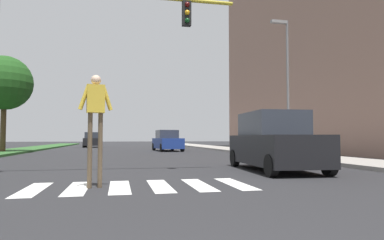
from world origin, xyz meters
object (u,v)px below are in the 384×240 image
at_px(suv_crossing, 274,143).
at_px(sedan_distant, 92,140).
at_px(tree_far, 4,83).
at_px(street_lamp_right, 286,75).
at_px(sedan_midblock, 167,141).
at_px(pedestrian_performer, 96,112).

relative_size(suv_crossing, sedan_distant, 1.08).
bearing_deg(tree_far, sedan_distant, 72.28).
xyz_separation_m(street_lamp_right, sedan_midblock, (-5.12, 10.96, -3.80)).
height_order(street_lamp_right, sedan_midblock, street_lamp_right).
bearing_deg(suv_crossing, street_lamp_right, 59.61).
bearing_deg(street_lamp_right, sedan_midblock, 115.03).
xyz_separation_m(tree_far, sedan_midblock, (11.79, 2.35, -4.10)).
distance_m(sedan_midblock, sedan_distant, 14.68).
distance_m(pedestrian_performer, suv_crossing, 6.42).
distance_m(suv_crossing, sedan_distant, 31.68).
xyz_separation_m(tree_far, street_lamp_right, (16.91, -8.61, -0.30)).
height_order(pedestrian_performer, sedan_distant, pedestrian_performer).
xyz_separation_m(tree_far, suv_crossing, (12.97, -15.33, -3.96)).
relative_size(street_lamp_right, suv_crossing, 1.60).
bearing_deg(sedan_midblock, suv_crossing, -86.19).
bearing_deg(suv_crossing, sedan_midblock, 93.81).
distance_m(tree_far, sedan_distant, 16.58).
xyz_separation_m(suv_crossing, sedan_distant, (-8.08, 30.63, -0.14)).
relative_size(suv_crossing, sedan_midblock, 1.05).
height_order(suv_crossing, sedan_midblock, suv_crossing).
height_order(tree_far, street_lamp_right, street_lamp_right).
height_order(street_lamp_right, pedestrian_performer, street_lamp_right).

